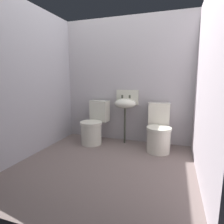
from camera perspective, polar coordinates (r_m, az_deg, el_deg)
ground_plane at (r=2.81m, az=-1.88°, el=-16.03°), size 2.81×2.61×0.08m
wall_back at (r=3.62m, az=4.52°, el=9.45°), size 2.81×0.10×2.31m
wall_left at (r=3.26m, az=-22.76°, el=8.61°), size 0.10×2.41×2.31m
wall_right at (r=2.48m, az=27.48°, el=8.00°), size 0.10×2.41×2.31m
toilet_left at (r=3.53m, az=-5.58°, el=-4.27°), size 0.48×0.65×0.78m
toilet_right at (r=3.24m, az=14.01°, el=-5.84°), size 0.45×0.63×0.78m
sink at (r=3.44m, az=4.12°, el=2.73°), size 0.42×0.35×0.99m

